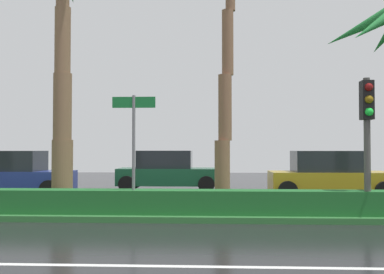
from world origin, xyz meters
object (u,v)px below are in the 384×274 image
Objects in this scene: street_name_sign at (134,137)px; car_in_traffic_leading at (14,174)px; traffic_signal_median_right at (367,121)px; car_in_traffic_third at (328,175)px; car_in_traffic_second at (167,171)px.

car_in_traffic_leading is (-5.55, 5.50, -1.25)m from street_name_sign.
traffic_signal_median_right is at bearing -1.18° from street_name_sign.
street_name_sign is 0.70× the size of car_in_traffic_leading.
car_in_traffic_third is at bearing -0.20° from car_in_traffic_leading.
traffic_signal_median_right reaches higher than car_in_traffic_leading.
traffic_signal_median_right is 10.29m from car_in_traffic_second.
car_in_traffic_third is (11.74, -0.04, 0.00)m from car_in_traffic_leading.
traffic_signal_median_right is 5.83m from car_in_traffic_third.
car_in_traffic_third is (0.41, 5.58, -1.65)m from traffic_signal_median_right.
car_in_traffic_third is (6.19, 5.46, -1.25)m from street_name_sign.
car_in_traffic_third is at bearing 85.81° from traffic_signal_median_right.
street_name_sign is at bearing -90.11° from car_in_traffic_second.
street_name_sign is (-5.78, 0.12, -0.40)m from traffic_signal_median_right.
traffic_signal_median_right reaches higher than car_in_traffic_second.
street_name_sign is at bearing -44.76° from car_in_traffic_leading.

